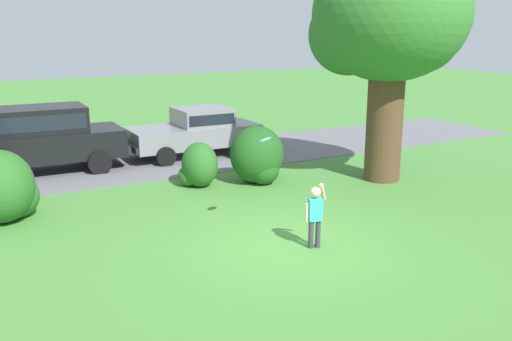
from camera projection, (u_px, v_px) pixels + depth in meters
name	position (u px, v px, depth m)	size (l,w,h in m)	color
ground_plane	(288.00, 244.00, 10.81)	(80.00, 80.00, 0.00)	#478438
driveway_strip	(156.00, 161.00, 17.50)	(28.00, 4.40, 0.02)	slate
oak_tree_large	(388.00, 24.00, 14.57)	(4.22, 4.12, 6.17)	#513823
shrub_near_tree	(3.00, 189.00, 11.99)	(1.53, 1.65, 1.58)	#286023
shrub_centre_left	(198.00, 166.00, 14.66)	(1.00, 1.09, 1.19)	#286023
shrub_centre	(258.00, 157.00, 14.98)	(1.47, 1.40, 1.56)	#1E511C
parked_sedan	(196.00, 130.00, 18.18)	(4.41, 2.13, 1.56)	gray
parked_suv	(41.00, 136.00, 15.96)	(4.74, 2.18, 1.92)	black
child_thrower	(315.00, 212.00, 10.49)	(0.48, 0.23, 1.29)	#383842
frisbee	(264.00, 140.00, 10.94)	(0.30, 0.28, 0.18)	#337FDB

